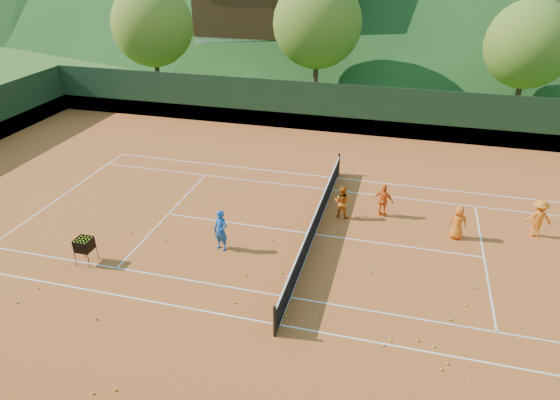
% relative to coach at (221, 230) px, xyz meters
% --- Properties ---
extents(ground, '(400.00, 400.00, 0.00)m').
position_rel_coach_xyz_m(ground, '(3.20, 1.96, -0.84)').
color(ground, '#32561A').
rests_on(ground, ground).
extents(clay_court, '(40.00, 24.00, 0.02)m').
position_rel_coach_xyz_m(clay_court, '(3.20, 1.96, -0.83)').
color(clay_court, '#B3501D').
rests_on(clay_court, ground).
extents(coach, '(0.68, 0.54, 1.63)m').
position_rel_coach_xyz_m(coach, '(0.00, 0.00, 0.00)').
color(coach, '#174F99').
rests_on(coach, clay_court).
extents(student_a, '(0.78, 0.66, 1.42)m').
position_rel_coach_xyz_m(student_a, '(4.00, 3.65, -0.11)').
color(student_a, '#DA6013').
rests_on(student_a, clay_court).
extents(student_b, '(0.91, 0.60, 1.44)m').
position_rel_coach_xyz_m(student_b, '(5.68, 4.20, -0.09)').
color(student_b, orange).
rests_on(student_b, clay_court).
extents(student_c, '(0.68, 0.45, 1.38)m').
position_rel_coach_xyz_m(student_c, '(8.62, 3.13, -0.12)').
color(student_c, orange).
rests_on(student_c, clay_court).
extents(student_d, '(1.05, 0.65, 1.57)m').
position_rel_coach_xyz_m(student_d, '(11.66, 4.12, -0.03)').
color(student_d, orange).
rests_on(student_d, clay_court).
extents(tennis_ball_0, '(0.07, 0.07, 0.07)m').
position_rel_coach_xyz_m(tennis_ball_0, '(6.53, -3.37, -0.78)').
color(tennis_ball_0, '#CFEC27').
rests_on(tennis_ball_0, clay_court).
extents(tennis_ball_1, '(0.07, 0.07, 0.07)m').
position_rel_coach_xyz_m(tennis_ball_1, '(-0.28, -7.06, -0.78)').
color(tennis_ball_1, '#CFEC27').
rests_on(tennis_ball_1, clay_court).
extents(tennis_ball_3, '(0.07, 0.07, 0.07)m').
position_rel_coach_xyz_m(tennis_ball_3, '(-3.09, 0.68, -0.78)').
color(tennis_ball_3, '#CFEC27').
rests_on(tennis_ball_3, clay_court).
extents(tennis_ball_4, '(0.07, 0.07, 0.07)m').
position_rel_coach_xyz_m(tennis_ball_4, '(1.53, -2.93, -0.78)').
color(tennis_ball_4, '#CFEC27').
rests_on(tennis_ball_4, clay_court).
extents(tennis_ball_5, '(0.07, 0.07, 0.07)m').
position_rel_coach_xyz_m(tennis_ball_5, '(1.40, -1.38, -0.78)').
color(tennis_ball_5, '#CFEC27').
rests_on(tennis_ball_5, clay_court).
extents(tennis_ball_6, '(0.07, 0.07, 0.07)m').
position_rel_coach_xyz_m(tennis_ball_6, '(-2.34, -4.77, -0.78)').
color(tennis_ball_6, '#CFEC27').
rests_on(tennis_ball_6, clay_court).
extents(tennis_ball_7, '(0.07, 0.07, 0.07)m').
position_rel_coach_xyz_m(tennis_ball_7, '(-3.95, 0.19, -0.78)').
color(tennis_ball_7, '#CFEC27').
rests_on(tennis_ball_7, clay_court).
extents(tennis_ball_8, '(0.07, 0.07, 0.07)m').
position_rel_coach_xyz_m(tennis_ball_8, '(7.76, -3.29, -0.78)').
color(tennis_ball_8, '#CFEC27').
rests_on(tennis_ball_8, clay_court).
extents(tennis_ball_10, '(0.07, 0.07, 0.07)m').
position_rel_coach_xyz_m(tennis_ball_10, '(9.16, -0.06, -0.78)').
color(tennis_ball_10, '#CFEC27').
rests_on(tennis_ball_10, clay_court).
extents(tennis_ball_11, '(0.07, 0.07, 0.07)m').
position_rel_coach_xyz_m(tennis_ball_11, '(5.62, -0.05, -0.78)').
color(tennis_ball_11, '#CFEC27').
rests_on(tennis_ball_11, clay_court).
extents(tennis_ball_12, '(0.07, 0.07, 0.07)m').
position_rel_coach_xyz_m(tennis_ball_12, '(8.77, -1.12, -0.78)').
color(tennis_ball_12, '#CFEC27').
rests_on(tennis_ball_12, clay_court).
extents(tennis_ball_13, '(0.07, 0.07, 0.07)m').
position_rel_coach_xyz_m(tennis_ball_13, '(-2.35, -0.05, -0.78)').
color(tennis_ball_13, '#CFEC27').
rests_on(tennis_ball_13, clay_court).
extents(tennis_ball_14, '(0.07, 0.07, 0.07)m').
position_rel_coach_xyz_m(tennis_ball_14, '(7.30, -3.17, -0.78)').
color(tennis_ball_14, '#CFEC27').
rests_on(tennis_ball_14, clay_court).
extents(tennis_ball_15, '(0.07, 0.07, 0.07)m').
position_rel_coach_xyz_m(tennis_ball_15, '(8.12, -3.87, -0.78)').
color(tennis_ball_15, '#CFEC27').
rests_on(tennis_ball_15, clay_court).
extents(tennis_ball_16, '(0.07, 0.07, 0.07)m').
position_rel_coach_xyz_m(tennis_ball_16, '(6.34, -3.61, -0.78)').
color(tennis_ball_16, '#CFEC27').
rests_on(tennis_ball_16, clay_court).
extents(tennis_ball_17, '(0.07, 0.07, 0.07)m').
position_rel_coach_xyz_m(tennis_ball_17, '(7.95, -4.14, -0.78)').
color(tennis_ball_17, '#CFEC27').
rests_on(tennis_ball_17, clay_court).
extents(tennis_ball_19, '(0.07, 0.07, 0.07)m').
position_rel_coach_xyz_m(tennis_ball_19, '(-5.12, -3.89, -0.78)').
color(tennis_ball_19, '#CFEC27').
rests_on(tennis_ball_19, clay_court).
extents(tennis_ball_20, '(0.07, 0.07, 0.07)m').
position_rel_coach_xyz_m(tennis_ball_20, '(2.59, -0.96, -0.78)').
color(tennis_ball_20, '#CFEC27').
rests_on(tennis_ball_20, clay_court).
extents(tennis_ball_22, '(0.07, 0.07, 0.07)m').
position_rel_coach_xyz_m(tennis_ball_22, '(-5.27, -4.73, -0.78)').
color(tennis_ball_22, '#CFEC27').
rests_on(tennis_ball_22, clay_court).
extents(tennis_ball_24, '(0.07, 0.07, 0.07)m').
position_rel_coach_xyz_m(tennis_ball_24, '(-0.79, -7.31, -0.78)').
color(tennis_ball_24, '#CFEC27').
rests_on(tennis_ball_24, clay_court).
extents(tennis_ball_27, '(0.07, 0.07, 0.07)m').
position_rel_coach_xyz_m(tennis_ball_27, '(3.31, -3.13, -0.78)').
color(tennis_ball_27, '#CFEC27').
rests_on(tennis_ball_27, clay_court).
extents(tennis_ball_28, '(0.07, 0.07, 0.07)m').
position_rel_coach_xyz_m(tennis_ball_28, '(8.26, -1.96, -0.78)').
color(tennis_ball_28, '#CFEC27').
rests_on(tennis_ball_28, clay_court).
extents(tennis_ball_29, '(0.07, 0.07, 0.07)m').
position_rel_coach_xyz_m(tennis_ball_29, '(1.69, 1.05, -0.78)').
color(tennis_ball_29, '#CFEC27').
rests_on(tennis_ball_29, clay_court).
extents(court_lines, '(23.83, 11.03, 0.00)m').
position_rel_coach_xyz_m(court_lines, '(3.20, 1.96, -0.81)').
color(court_lines, white).
rests_on(court_lines, clay_court).
extents(tennis_net, '(0.10, 12.07, 1.10)m').
position_rel_coach_xyz_m(tennis_net, '(3.20, 1.96, -0.32)').
color(tennis_net, black).
rests_on(tennis_net, clay_court).
extents(perimeter_fence, '(40.40, 24.24, 3.00)m').
position_rel_coach_xyz_m(perimeter_fence, '(3.20, 1.96, 0.43)').
color(perimeter_fence, black).
rests_on(perimeter_fence, clay_court).
extents(ball_hopper, '(0.57, 0.57, 1.00)m').
position_rel_coach_xyz_m(ball_hopper, '(-4.42, -2.11, -0.07)').
color(ball_hopper, black).
rests_on(ball_hopper, clay_court).
extents(chalet_left, '(13.80, 9.93, 12.92)m').
position_rel_coach_xyz_m(chalet_left, '(-6.80, 31.96, 4.81)').
color(chalet_left, beige).
rests_on(chalet_left, ground).
extents(chalet_mid, '(12.65, 8.82, 11.45)m').
position_rel_coach_xyz_m(chalet_mid, '(9.20, 35.96, 4.15)').
color(chalet_mid, beige).
rests_on(chalet_mid, ground).
extents(tree_a, '(6.00, 6.00, 7.88)m').
position_rel_coach_xyz_m(tree_a, '(-12.80, 19.96, 4.03)').
color(tree_a, '#3F2A19').
rests_on(tree_a, ground).
extents(tree_b, '(6.40, 6.40, 8.40)m').
position_rel_coach_xyz_m(tree_b, '(-0.80, 21.96, 4.36)').
color(tree_b, '#3F2619').
rests_on(tree_b, ground).
extents(tree_c, '(5.60, 5.60, 7.35)m').
position_rel_coach_xyz_m(tree_c, '(13.20, 20.96, 3.71)').
color(tree_c, '#3F2819').
rests_on(tree_c, ground).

